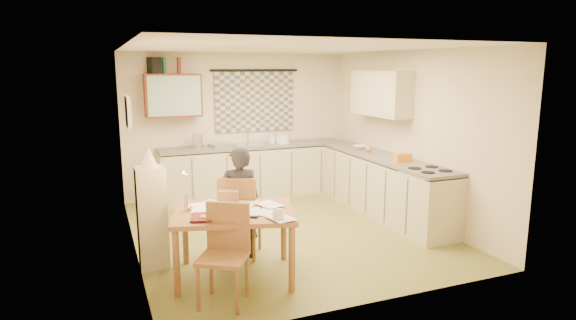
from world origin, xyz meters
name	(u,v)px	position (x,y,z in m)	size (l,w,h in m)	color
floor	(285,232)	(0.00, 0.00, -0.01)	(4.00, 4.50, 0.02)	olive
ceiling	(285,47)	(0.00, 0.00, 2.51)	(4.00, 4.50, 0.02)	white
wall_back	(238,125)	(0.00, 2.26, 1.25)	(4.00, 0.02, 2.50)	beige
wall_front	(375,178)	(0.00, -2.26, 1.25)	(4.00, 0.02, 2.50)	beige
wall_left	(129,152)	(-2.01, 0.00, 1.25)	(0.02, 4.50, 2.50)	beige
wall_right	(409,135)	(2.01, 0.00, 1.25)	(0.02, 4.50, 2.50)	beige
window_blind	(255,102)	(0.30, 2.22, 1.65)	(1.45, 0.03, 1.05)	#3B4E83
curtain_rod	(255,70)	(0.30, 2.20, 2.20)	(0.04, 0.04, 1.60)	black
wall_cabinet	(173,95)	(-1.15, 2.08, 1.80)	(0.90, 0.34, 0.70)	#5F2315
wall_cabinet_glass	(175,96)	(-1.15, 1.91, 1.80)	(0.84, 0.02, 0.64)	#99B2A5
upper_cabinet_right	(381,93)	(1.83, 0.55, 1.85)	(0.34, 1.30, 0.70)	#BAB08A
framed_print	(128,112)	(-1.97, 0.40, 1.70)	(0.04, 0.50, 0.40)	beige
print_canvas	(130,112)	(-1.95, 0.40, 1.70)	(0.01, 0.42, 0.32)	white
counter_back	(255,171)	(0.19, 1.95, 0.45)	(3.30, 0.62, 0.92)	#BAB08A
counter_right	(383,186)	(1.70, 0.18, 0.45)	(0.62, 2.95, 0.92)	#BAB08A
stove	(428,204)	(1.70, -0.90, 0.46)	(0.59, 0.59, 0.92)	white
sink	(251,147)	(0.14, 1.95, 0.88)	(0.55, 0.45, 0.10)	silver
tap	(248,136)	(0.13, 2.13, 1.06)	(0.03, 0.03, 0.28)	silver
dish_rack	(220,145)	(-0.41, 1.95, 0.95)	(0.35, 0.30, 0.06)	silver
kettle	(197,141)	(-0.80, 1.95, 1.04)	(0.18, 0.18, 0.24)	silver
mixing_bowl	(283,139)	(0.72, 1.95, 1.00)	(0.24, 0.24, 0.16)	white
soap_bottle	(271,138)	(0.53, 2.00, 1.01)	(0.10, 0.10, 0.19)	white
bowl	(360,147)	(1.70, 0.91, 0.95)	(0.23, 0.23, 0.06)	white
orange_bag	(403,157)	(1.70, -0.29, 0.98)	(0.22, 0.16, 0.12)	orange
fruit_orange	(368,149)	(1.65, 0.56, 0.97)	(0.10, 0.10, 0.10)	orange
speaker	(154,65)	(-1.42, 2.08, 2.28)	(0.16, 0.20, 0.26)	black
bottle_green	(164,65)	(-1.27, 2.08, 2.28)	(0.07, 0.07, 0.26)	#195926
bottle_brown	(179,65)	(-1.03, 2.08, 2.28)	(0.07, 0.07, 0.26)	#5F2315
dining_table	(235,243)	(-1.05, -1.17, 0.38)	(1.48, 1.27, 0.75)	brown
chair_far	(241,231)	(-0.82, -0.61, 0.31)	(0.61, 0.61, 1.00)	brown
chair_near	(224,274)	(-1.31, -1.71, 0.30)	(0.60, 0.60, 0.96)	brown
person	(240,203)	(-0.85, -0.67, 0.68)	(0.55, 0.41, 1.36)	black
shelf_stand	(152,218)	(-1.84, -0.57, 0.58)	(0.32, 0.30, 1.17)	#BAB08A
lampshade	(149,157)	(-1.84, -0.57, 1.28)	(0.20, 0.20, 0.22)	beige
letter_rack	(228,198)	(-1.05, -0.94, 0.83)	(0.22, 0.10, 0.16)	brown
mug	(278,216)	(-0.73, -1.66, 0.80)	(0.14, 0.14, 0.10)	white
magazine	(191,218)	(-1.53, -1.30, 0.76)	(0.30, 0.35, 0.03)	maroon
book	(198,213)	(-1.43, -1.17, 0.76)	(0.26, 0.29, 0.02)	orange
orange_box	(206,218)	(-1.40, -1.38, 0.77)	(0.12, 0.08, 0.04)	orange
eyeglasses	(251,217)	(-0.96, -1.49, 0.76)	(0.13, 0.04, 0.02)	black
candle_holder	(187,203)	(-1.51, -1.00, 0.84)	(0.06, 0.06, 0.18)	silver
candle	(187,184)	(-1.51, -1.01, 1.04)	(0.02, 0.02, 0.22)	white
candle_flame	(184,173)	(-1.54, -0.97, 1.16)	(0.02, 0.02, 0.02)	#FFCC66
papers	(233,210)	(-1.06, -1.18, 0.76)	(1.01, 1.16, 0.02)	white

